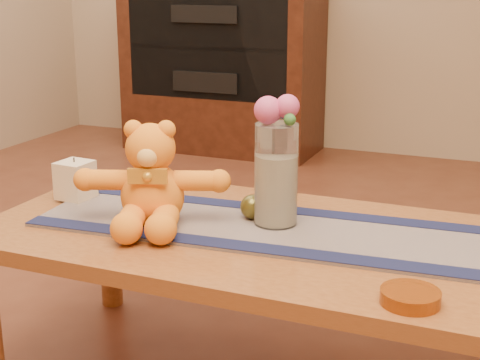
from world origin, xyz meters
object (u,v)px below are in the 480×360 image
at_px(bronze_ball, 253,207).
at_px(glass_vase, 276,175).
at_px(teddy_bear, 152,175).
at_px(pillar_candle, 75,180).
at_px(amber_dish, 410,297).

bearing_deg(bronze_ball, glass_vase, -10.02).
bearing_deg(bronze_ball, teddy_bear, -152.61).
relative_size(pillar_candle, amber_dish, 0.90).
bearing_deg(pillar_candle, glass_vase, 1.45).
distance_m(teddy_bear, bronze_ball, 0.27).
xyz_separation_m(teddy_bear, glass_vase, (0.30, 0.11, 0.00)).
relative_size(teddy_bear, pillar_candle, 3.48).
distance_m(teddy_bear, glass_vase, 0.32).
bearing_deg(teddy_bear, glass_vase, -0.73).
height_order(pillar_candle, glass_vase, glass_vase).
distance_m(glass_vase, amber_dish, 0.52).
bearing_deg(teddy_bear, bronze_ball, 6.93).
bearing_deg(glass_vase, teddy_bear, -160.27).
height_order(pillar_candle, amber_dish, pillar_candle).
relative_size(pillar_candle, glass_vase, 0.41).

